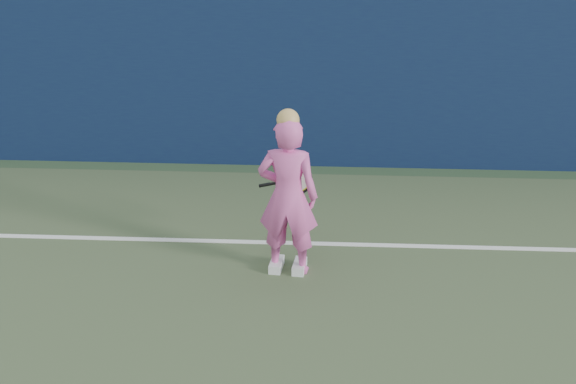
{
  "coord_description": "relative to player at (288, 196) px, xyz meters",
  "views": [
    {
      "loc": [
        -0.55,
        -3.82,
        4.07
      ],
      "look_at": [
        -0.94,
        3.42,
        0.88
      ],
      "focal_mm": 50.0,
      "sensor_mm": 36.0,
      "label": 1
    }
  ],
  "objects": [
    {
      "name": "player",
      "position": [
        0.0,
        0.0,
        0.0
      ],
      "size": [
        0.65,
        0.46,
        1.74
      ],
      "rotation": [
        0.0,
        0.0,
        3.03
      ],
      "color": "#EA5BAF",
      "rests_on": "ground"
    },
    {
      "name": "backstop_wall",
      "position": [
        0.94,
        3.08,
        0.41
      ],
      "size": [
        24.0,
        0.4,
        2.5
      ],
      "primitive_type": "cube",
      "color": "#0D193C",
      "rests_on": "ground"
    },
    {
      "name": "racket",
      "position": [
        0.05,
        0.42,
        -0.01
      ],
      "size": [
        0.57,
        0.16,
        0.31
      ],
      "rotation": [
        0.0,
        0.0,
        -0.27
      ],
      "color": "black",
      "rests_on": "ground"
    }
  ]
}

